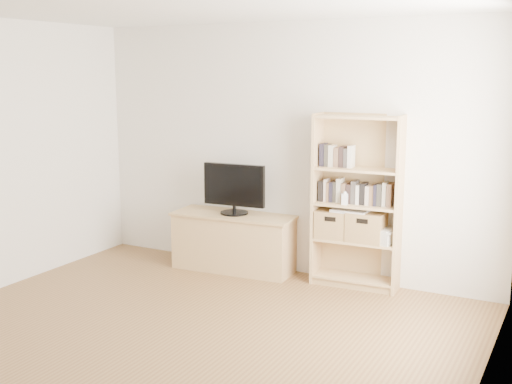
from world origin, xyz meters
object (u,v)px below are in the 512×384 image
Objects in this scene: bookshelf at (357,202)px; television at (234,189)px; tv_stand at (235,243)px; laptop at (351,211)px; basket_left at (334,224)px; basket_right at (366,226)px; baby_monitor at (345,199)px.

television is (-1.32, -0.09, 0.03)m from bookshelf.
tv_stand is 1.36m from laptop.
basket_left reaches higher than tv_stand.
basket_right is at bearing 6.63° from laptop.
television reaches higher than basket_right.
bookshelf is at bearing 0.03° from television.
television is 1.97× the size of basket_right.
basket_right is (0.19, 0.10, -0.27)m from baby_monitor.
bookshelf is (1.32, 0.09, 0.56)m from tv_stand.
basket_left is at bearing -175.20° from laptop.
laptop is at bearing -0.27° from television.
tv_stand is at bearing -173.86° from laptop.
baby_monitor is at bearing -135.00° from bookshelf.
baby_monitor is 0.31× the size of laptop.
laptop is (1.27, 0.08, 0.47)m from tv_stand.
bookshelf reaches higher than television.
tv_stand is 1.44m from bookshelf.
basket_right is 1.00× the size of laptop.
basket_left is (1.10, 0.07, 0.32)m from tv_stand.
tv_stand is 0.59m from television.
baby_monitor is 0.35m from basket_right.
bookshelf is 2.48× the size of television.
laptop reaches higher than basket_right.
bookshelf reaches higher than basket_right.
tv_stand is at bearing 0.00° from television.
tv_stand is 11.85× the size of baby_monitor.
basket_left is 0.95× the size of laptop.
basket_right reaches higher than tv_stand.
laptop is (0.03, 0.09, -0.13)m from baby_monitor.
bookshelf reaches higher than tv_stand.
tv_stand is at bearing -177.67° from basket_right.
tv_stand is 1.86× the size of television.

